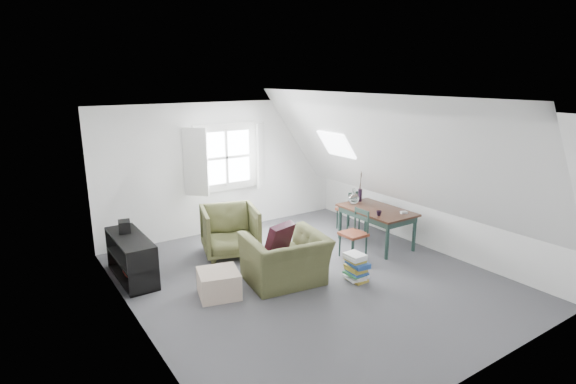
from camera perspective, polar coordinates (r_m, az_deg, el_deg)
floor at (r=6.91m, az=2.74°, el=-10.90°), size 5.50×5.50×0.00m
ceiling at (r=6.26m, az=3.02°, el=10.25°), size 5.50×5.50×0.00m
wall_back at (r=8.77m, az=-7.92°, el=3.11°), size 5.00×0.00×5.00m
wall_front at (r=4.69m, az=23.58°, el=-8.21°), size 5.00×0.00×5.00m
wall_left at (r=5.43m, az=-18.90°, el=-4.71°), size 0.00×5.50×5.50m
wall_right at (r=8.18m, az=17.09°, el=1.77°), size 0.00×5.50×5.50m
slope_left at (r=5.58m, az=-9.93°, el=2.01°), size 3.19×5.50×4.48m
slope_right at (r=7.37m, az=12.68°, el=4.89°), size 3.19×5.50×4.48m
dormer_window at (r=8.67m, az=-7.75°, el=4.33°), size 1.71×0.35×1.30m
skylight at (r=8.31m, az=6.16°, el=6.01°), size 0.35×0.75×0.47m
armchair_near at (r=6.78m, az=-0.35°, el=-11.39°), size 1.25×1.13×0.73m
armchair_far at (r=7.84m, az=-7.26°, el=-7.82°), size 1.12×1.14×0.84m
throw_pillow at (r=6.64m, az=-1.08°, el=-5.90°), size 0.50×0.37×0.47m
ottoman at (r=6.41m, az=-8.78°, el=-11.39°), size 0.66×0.66×0.36m
dining_table at (r=8.17m, az=11.17°, el=-2.73°), size 0.80×1.34×0.67m
demijohn at (r=8.32m, az=8.33°, el=-0.80°), size 0.20×0.20×0.29m
vase_twigs at (r=8.55m, az=9.13°, el=-0.31°), size 0.08×0.08×0.59m
cup at (r=7.77m, az=11.45°, el=-2.96°), size 0.09×0.09×0.08m
paper_box at (r=7.98m, az=14.50°, el=-2.52°), size 0.13×0.11×0.04m
dining_chair_far at (r=8.91m, az=7.84°, el=-2.18°), size 0.38×0.38×0.81m
dining_chair_near at (r=7.60m, az=8.48°, el=-5.15°), size 0.38×0.38×0.82m
media_shelf at (r=7.15m, az=-19.16°, el=-8.20°), size 0.43×1.29×0.66m
electronics_box at (r=7.27m, az=-20.06°, el=-4.17°), size 0.22×0.27×0.19m
magazine_stack at (r=6.82m, az=8.65°, el=-9.44°), size 0.32×0.38×0.42m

